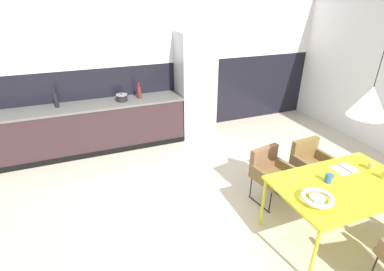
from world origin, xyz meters
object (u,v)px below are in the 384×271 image
(armchair_head_of_table, at_px, (310,159))
(open_book, at_px, (344,169))
(armchair_by_stool, at_px, (269,169))
(bottle_spice_small, at_px, (139,92))
(mug_short_terracotta, at_px, (371,166))
(refrigerator_column, at_px, (195,86))
(fruit_bowl, at_px, (317,198))
(bottle_vinegar_dark, at_px, (56,100))
(mug_dark_espresso, at_px, (329,178))
(cooking_pot, at_px, (122,98))
(dining_table, at_px, (343,187))
(pendant_lamp_over_table_near, at_px, (370,102))

(armchair_head_of_table, height_order, open_book, armchair_head_of_table)
(armchair_by_stool, distance_m, bottle_spice_small, 2.81)
(mug_short_terracotta, bearing_deg, refrigerator_column, 108.02)
(fruit_bowl, relative_size, bottle_vinegar_dark, 0.97)
(armchair_by_stool, bearing_deg, bottle_vinegar_dark, -52.87)
(armchair_by_stool, height_order, bottle_vinegar_dark, bottle_vinegar_dark)
(armchair_by_stool, xyz_separation_m, mug_dark_espresso, (0.21, -0.79, 0.30))
(refrigerator_column, xyz_separation_m, cooking_pot, (-1.46, -0.01, -0.07))
(mug_dark_espresso, bearing_deg, mug_short_terracotta, 1.50)
(armchair_head_of_table, relative_size, cooking_pot, 3.76)
(cooking_pot, bearing_deg, bottle_spice_small, 5.50)
(dining_table, relative_size, mug_dark_espresso, 12.32)
(refrigerator_column, relative_size, fruit_bowl, 6.23)
(bottle_spice_small, bearing_deg, armchair_head_of_table, -51.91)
(fruit_bowl, height_order, bottle_spice_small, bottle_spice_small)
(armchair_head_of_table, relative_size, armchair_by_stool, 1.02)
(armchair_by_stool, relative_size, open_book, 2.75)
(armchair_by_stool, height_order, mug_dark_espresso, mug_dark_espresso)
(refrigerator_column, distance_m, mug_dark_espresso, 3.24)
(refrigerator_column, distance_m, mug_short_terracotta, 3.37)
(armchair_by_stool, relative_size, pendant_lamp_over_table_near, 0.59)
(armchair_head_of_table, bearing_deg, refrigerator_column, -75.47)
(mug_short_terracotta, xyz_separation_m, pendant_lamp_over_table_near, (-0.54, -0.13, 0.94))
(refrigerator_column, height_order, pendant_lamp_over_table_near, pendant_lamp_over_table_near)
(open_book, bearing_deg, dining_table, -136.85)
(cooking_pot, bearing_deg, fruit_bowl, -67.46)
(mug_short_terracotta, distance_m, pendant_lamp_over_table_near, 1.09)
(mug_dark_espresso, bearing_deg, armchair_head_of_table, 58.48)
(cooking_pot, height_order, bottle_vinegar_dark, bottle_vinegar_dark)
(armchair_head_of_table, height_order, armchair_by_stool, armchair_head_of_table)
(mug_short_terracotta, bearing_deg, armchair_head_of_table, 107.02)
(dining_table, distance_m, cooking_pot, 3.85)
(fruit_bowl, relative_size, bottle_spice_small, 1.10)
(mug_short_terracotta, xyz_separation_m, cooking_pot, (-2.50, 3.18, 0.19))
(mug_short_terracotta, xyz_separation_m, bottle_spice_small, (-2.17, 3.22, 0.25))
(mug_dark_espresso, relative_size, cooking_pot, 0.61)
(refrigerator_column, relative_size, dining_table, 1.32)
(refrigerator_column, bearing_deg, cooking_pot, -179.73)
(fruit_bowl, height_order, pendant_lamp_over_table_near, pendant_lamp_over_table_near)
(dining_table, relative_size, armchair_by_stool, 2.05)
(refrigerator_column, bearing_deg, bottle_spice_small, 178.72)
(refrigerator_column, height_order, dining_table, refrigerator_column)
(armchair_by_stool, bearing_deg, armchair_head_of_table, 167.22)
(bottle_vinegar_dark, distance_m, bottle_spice_small, 1.44)
(armchair_head_of_table, distance_m, armchair_by_stool, 0.67)
(armchair_head_of_table, xyz_separation_m, bottle_vinegar_dark, (-3.38, 2.51, 0.53))
(fruit_bowl, distance_m, bottle_spice_small, 3.65)
(armchair_head_of_table, bearing_deg, open_book, 79.48)
(dining_table, relative_size, mug_short_terracotta, 12.72)
(mug_short_terracotta, bearing_deg, fruit_bowl, -166.70)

